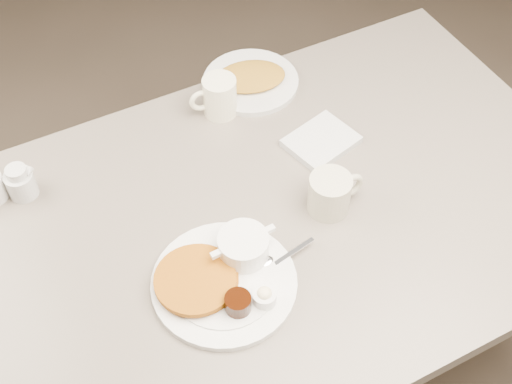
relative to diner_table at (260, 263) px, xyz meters
name	(u,v)px	position (x,y,z in m)	size (l,w,h in m)	color
diner_table	(260,263)	(0.00, 0.00, 0.00)	(1.50, 0.90, 0.75)	slate
main_plate	(224,275)	(-0.13, -0.10, 0.19)	(0.36, 0.30, 0.07)	white
coffee_mug_near	(331,193)	(0.15, -0.04, 0.22)	(0.13, 0.09, 0.09)	beige
napkin	(321,141)	(0.23, 0.13, 0.18)	(0.18, 0.16, 0.02)	silver
coffee_mug_far	(219,97)	(0.06, 0.33, 0.22)	(0.12, 0.09, 0.10)	white
creamer_right	(20,182)	(-0.43, 0.30, 0.21)	(0.09, 0.07, 0.08)	silver
hash_plate	(251,80)	(0.18, 0.39, 0.18)	(0.30, 0.30, 0.04)	silver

